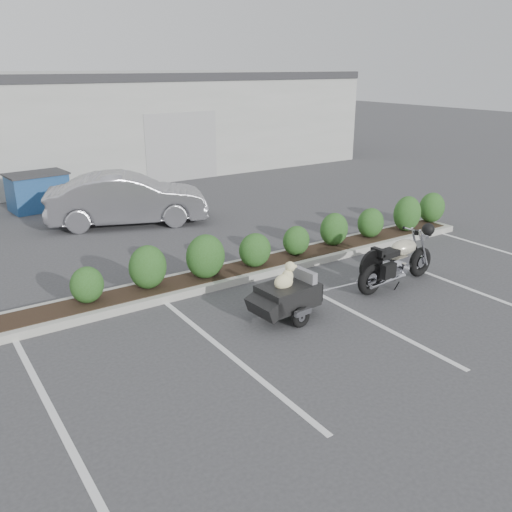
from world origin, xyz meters
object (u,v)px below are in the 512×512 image
sedan (127,199)px  dumpster (38,191)px  motorcycle (398,262)px  pet_trailer (287,295)px

sedan → dumpster: bearing=49.4°
motorcycle → pet_trailer: motorcycle is taller
pet_trailer → sedan: size_ratio=0.41×
sedan → dumpster: size_ratio=2.36×
dumpster → sedan: bearing=-66.8°
pet_trailer → sedan: (-0.08, 7.37, 0.27)m
pet_trailer → sedan: sedan is taller
dumpster → pet_trailer: bearing=-85.9°
motorcycle → dumpster: 11.46m
sedan → dumpster: (-1.72, 3.11, -0.14)m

